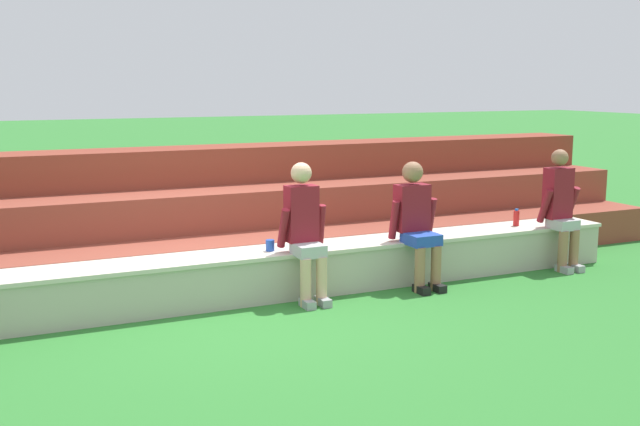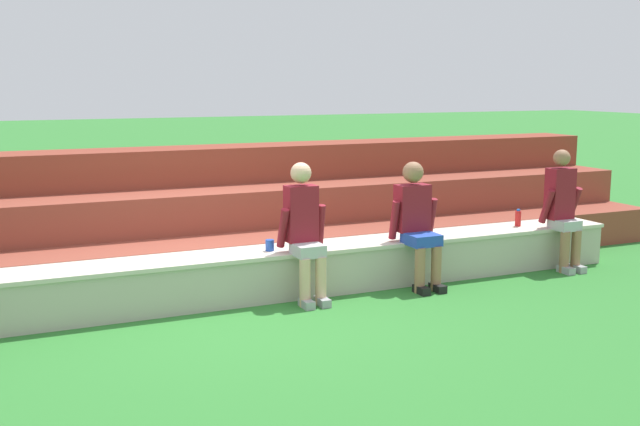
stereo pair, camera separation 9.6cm
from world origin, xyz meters
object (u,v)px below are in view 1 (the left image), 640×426
at_px(person_right_of_center, 561,207).
at_px(water_bottle_near_right, 516,218).
at_px(plastic_cup_middle, 270,245).
at_px(person_center, 417,220).
at_px(person_left_of_center, 305,229).

distance_m(person_right_of_center, water_bottle_near_right, 0.53).
bearing_deg(water_bottle_near_right, plastic_cup_middle, -179.06).
relative_size(water_bottle_near_right, plastic_cup_middle, 1.79).
relative_size(person_center, plastic_cup_middle, 11.75).
height_order(person_left_of_center, person_center, person_left_of_center).
distance_m(person_left_of_center, water_bottle_near_right, 2.91).
xyz_separation_m(person_left_of_center, plastic_cup_middle, (-0.28, 0.24, -0.19)).
bearing_deg(plastic_cup_middle, person_center, -8.52).
relative_size(person_left_of_center, person_center, 1.04).
distance_m(person_left_of_center, plastic_cup_middle, 0.42).
height_order(water_bottle_near_right, plastic_cup_middle, water_bottle_near_right).
bearing_deg(water_bottle_near_right, person_left_of_center, -174.20).
height_order(person_center, person_right_of_center, person_right_of_center).
bearing_deg(plastic_cup_middle, water_bottle_near_right, 0.94).
xyz_separation_m(person_left_of_center, person_right_of_center, (3.28, -0.03, 0.00)).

